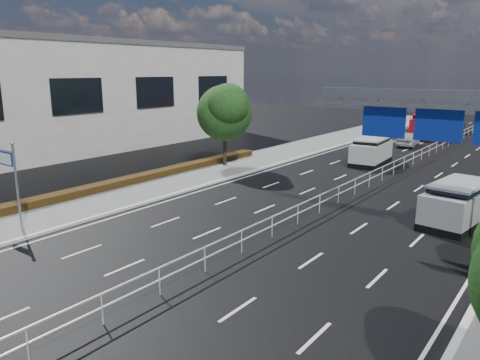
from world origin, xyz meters
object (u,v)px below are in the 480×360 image
Objects in this scene: toilet_sign at (10,170)px; silver_minivan at (459,203)px; near_car_silver at (408,139)px; near_car_dark at (452,126)px; overhead_gantry at (457,120)px; white_minivan at (371,151)px; red_bus at (427,124)px.

toilet_sign reaches higher than silver_minivan.
silver_minivan is at bearing 107.33° from near_car_silver.
near_car_dark reaches higher than near_car_silver.
silver_minivan is at bearing 38.16° from toilet_sign.
near_car_dark is at bearing 80.68° from toilet_sign.
overhead_gantry is 19.30m from white_minivan.
red_bus is 2.20× the size of near_car_silver.
overhead_gantry is at bearing 29.60° from toilet_sign.
toilet_sign is 0.80× the size of silver_minivan.
silver_minivan is at bearing -56.78° from white_minivan.
overhead_gantry is 38.00m from red_bus.
near_car_dark is 0.94× the size of silver_minivan.
silver_minivan is (17.45, 13.72, -1.88)m from toilet_sign.
overhead_gantry is 1.88× the size of silver_minivan.
red_bus is 8.72m from near_car_silver.
near_car_dark is (-9.17, 41.89, -4.76)m from overhead_gantry.
toilet_sign is 0.85× the size of near_car_dark.
white_minivan is 1.18× the size of near_car_silver.
near_car_silver is (0.62, -8.66, -0.73)m from red_bus.
red_bus is at bearing 115.44° from silver_minivan.
overhead_gantry reaches higher than silver_minivan.
overhead_gantry is 43.14m from near_car_dark.
near_car_dark is (0.49, 25.81, -0.24)m from white_minivan.
silver_minivan is (8.93, -38.22, 0.22)m from near_car_dark.
toilet_sign is at bearing -104.78° from red_bus.
white_minivan is 0.54× the size of red_bus.
silver_minivan is (10.52, -32.55, -0.42)m from red_bus.
overhead_gantry reaches higher than toilet_sign.
near_car_silver is (7.56, 37.60, -2.19)m from toilet_sign.
near_car_silver is 25.86m from silver_minivan.
red_bus is 5.93m from near_car_dark.
red_bus is at bearing 81.48° from toilet_sign.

